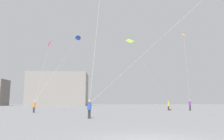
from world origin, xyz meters
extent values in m
cylinder|color=#2D2D33|center=(10.49, 29.62, 0.36)|extent=(0.24, 0.24, 0.72)
cylinder|color=yellow|center=(10.49, 29.62, 1.04)|extent=(0.35, 0.35, 0.63)
sphere|color=tan|center=(10.49, 29.62, 1.47)|extent=(0.24, 0.24, 0.24)
cylinder|color=#2D2D33|center=(-10.75, 22.39, 0.36)|extent=(0.23, 0.23, 0.72)
cylinder|color=orange|center=(-10.75, 22.39, 1.03)|extent=(0.34, 0.34, 0.63)
sphere|color=tan|center=(-10.75, 22.39, 1.46)|extent=(0.23, 0.23, 0.23)
cylinder|color=#2D2D33|center=(-2.69, 11.38, 0.37)|extent=(0.24, 0.24, 0.74)
cylinder|color=#3351B7|center=(-2.69, 11.38, 1.07)|extent=(0.36, 0.36, 0.65)
sphere|color=tan|center=(-2.69, 11.38, 1.51)|extent=(0.24, 0.24, 0.24)
cylinder|color=#2D2D33|center=(13.98, 28.63, 0.42)|extent=(0.27, 0.27, 0.83)
cylinder|color=purple|center=(13.98, 28.63, 1.20)|extent=(0.40, 0.40, 0.73)
sphere|color=tan|center=(13.98, 28.63, 1.70)|extent=(0.27, 0.27, 0.27)
pyramid|color=#8CD12D|center=(3.20, 25.92, 11.50)|extent=(1.18, 0.69, 0.63)
sphere|color=#8CD12D|center=(3.33, 25.99, 11.27)|extent=(0.10, 0.10, 0.10)
sphere|color=#8CD12D|center=(3.46, 26.03, 11.06)|extent=(0.10, 0.10, 0.10)
sphere|color=#8CD12D|center=(3.59, 26.07, 10.85)|extent=(0.10, 0.10, 0.10)
cylinder|color=silver|center=(6.84, 27.78, 6.39)|extent=(7.32, 3.69, 10.19)
cone|color=red|center=(-9.06, 22.49, 10.00)|extent=(1.06, 1.14, 0.78)
sphere|color=red|center=(-9.06, 22.35, 9.79)|extent=(0.10, 0.10, 0.10)
sphere|color=red|center=(-9.07, 22.21, 9.58)|extent=(0.10, 0.10, 0.10)
sphere|color=red|center=(-9.08, 22.07, 9.37)|extent=(0.10, 0.10, 0.10)
cylinder|color=silver|center=(-9.90, 22.44, 5.65)|extent=(1.71, 0.12, 8.70)
cylinder|color=silver|center=(3.41, 9.38, 6.85)|extent=(12.22, 4.02, 11.11)
cone|color=blue|center=(-6.32, 35.55, 14.84)|extent=(1.19, 1.01, 0.87)
sphere|color=blue|center=(-6.21, 35.46, 14.63)|extent=(0.10, 0.10, 0.10)
sphere|color=blue|center=(-6.11, 35.37, 14.42)|extent=(0.10, 0.10, 0.10)
sphere|color=blue|center=(-6.01, 35.27, 14.21)|extent=(0.10, 0.10, 0.10)
cylinder|color=silver|center=(-8.53, 28.97, 8.07)|extent=(4.45, 13.18, 13.55)
cylinder|color=silver|center=(-2.20, 13.94, 8.47)|extent=(1.01, 5.13, 14.34)
cone|color=yellow|center=(14.38, 30.73, 14.34)|extent=(1.11, 1.09, 0.53)
sphere|color=yellow|center=(14.24, 30.73, 14.13)|extent=(0.10, 0.10, 0.10)
sphere|color=yellow|center=(14.10, 30.72, 13.92)|extent=(0.10, 0.10, 0.10)
sphere|color=yellow|center=(13.96, 30.71, 13.71)|extent=(0.10, 0.10, 0.10)
cylinder|color=silver|center=(14.18, 29.68, 7.82)|extent=(0.42, 2.13, 13.05)
cube|color=gray|center=(-19.00, 84.90, 6.87)|extent=(24.30, 15.66, 13.75)
cube|color=maroon|center=(10.84, 29.72, 0.12)|extent=(0.35, 0.24, 0.24)
camera|label=1|loc=(-1.86, -7.90, 1.41)|focal=34.15mm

